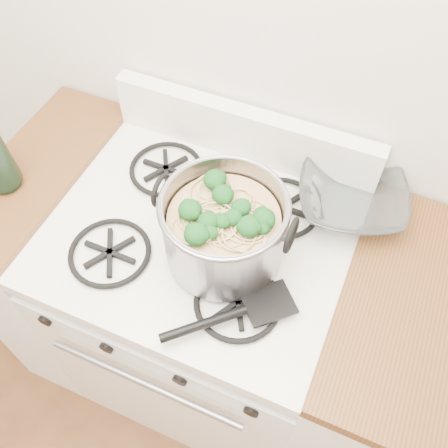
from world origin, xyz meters
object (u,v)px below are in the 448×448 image
gas_range (204,313)px  spatula (269,302)px  stock_pot (224,229)px  glass_bowl (350,202)px

gas_range → spatula: spatula is taller
stock_pot → spatula: 0.19m
gas_range → stock_pot: 0.59m
stock_pot → glass_bowl: (0.24, 0.26, -0.08)m
gas_range → spatula: (0.24, -0.13, 0.50)m
spatula → glass_bowl: size_ratio=2.82×
gas_range → stock_pot: stock_pot is taller
stock_pot → glass_bowl: stock_pot is taller
stock_pot → spatula: size_ratio=1.03×
gas_range → glass_bowl: (0.33, 0.22, 0.50)m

